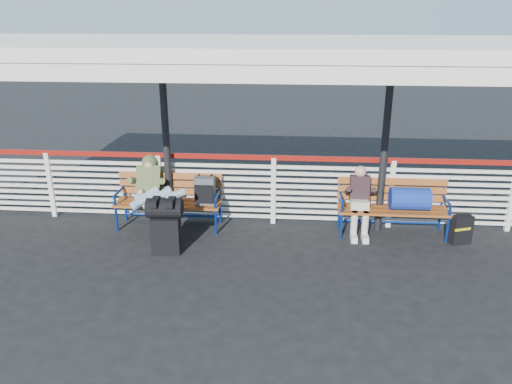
# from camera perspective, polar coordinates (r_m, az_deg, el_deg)

# --- Properties ---
(ground) EXTENTS (60.00, 60.00, 0.00)m
(ground) POSITION_cam_1_polar(r_m,az_deg,el_deg) (7.16, 1.20, -9.56)
(ground) COLOR black
(ground) RESTS_ON ground
(fence) EXTENTS (12.08, 0.08, 1.24)m
(fence) POSITION_cam_1_polar(r_m,az_deg,el_deg) (8.62, 2.01, 0.49)
(fence) COLOR silver
(fence) RESTS_ON ground
(canopy) EXTENTS (12.60, 3.60, 3.16)m
(canopy) POSITION_cam_1_polar(r_m,az_deg,el_deg) (7.12, 1.83, 16.01)
(canopy) COLOR silver
(canopy) RESTS_ON ground
(luggage_stack) EXTENTS (0.55, 0.33, 0.89)m
(luggage_stack) POSITION_cam_1_polar(r_m,az_deg,el_deg) (7.73, -10.31, -3.58)
(luggage_stack) COLOR black
(luggage_stack) RESTS_ON ground
(bench_left) EXTENTS (1.80, 0.56, 0.94)m
(bench_left) POSITION_cam_1_polar(r_m,az_deg,el_deg) (8.60, -8.61, -0.23)
(bench_left) COLOR #97521D
(bench_left) RESTS_ON ground
(bench_right) EXTENTS (1.80, 0.56, 0.92)m
(bench_right) POSITION_cam_1_polar(r_m,az_deg,el_deg) (8.54, 16.35, -0.91)
(bench_right) COLOR #97521D
(bench_right) RESTS_ON ground
(traveler_man) EXTENTS (0.93, 1.57, 0.77)m
(traveler_man) POSITION_cam_1_polar(r_m,az_deg,el_deg) (8.32, -11.61, -0.14)
(traveler_man) COLOR #8BA4BB
(traveler_man) RESTS_ON ground
(companion_person) EXTENTS (0.32, 0.66, 1.15)m
(companion_person) POSITION_cam_1_polar(r_m,az_deg,el_deg) (8.40, 11.77, -0.95)
(companion_person) COLOR #BAB6A8
(companion_person) RESTS_ON ground
(suitcase_side) EXTENTS (0.38, 0.31, 0.47)m
(suitcase_side) POSITION_cam_1_polar(r_m,az_deg,el_deg) (8.67, 22.34, -3.99)
(suitcase_side) COLOR black
(suitcase_side) RESTS_ON ground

